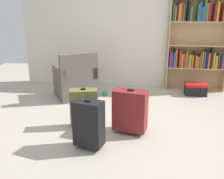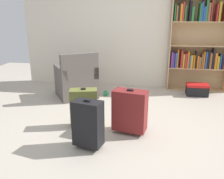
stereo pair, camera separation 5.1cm
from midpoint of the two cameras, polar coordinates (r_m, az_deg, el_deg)
name	(u,v)px [view 2 (the right image)]	position (r m, az deg, el deg)	size (l,w,h in m)	color
ground_plane	(122,127)	(3.57, 2.86, -8.84)	(8.57, 8.57, 0.00)	#B2A899
back_wall	(134,27)	(5.42, 5.39, 14.42)	(4.90, 0.10, 2.60)	beige
bookshelf	(199,44)	(5.37, 20.05, 10.16)	(1.20, 0.25, 1.89)	tan
armchair	(77,81)	(4.78, -8.07, 1.93)	(0.97, 0.97, 0.90)	#59514C
mug	(106,93)	(4.86, -1.24, -0.94)	(0.12, 0.08, 0.10)	#1E7F4C
storage_box	(197,89)	(5.16, 19.71, 0.03)	(0.43, 0.26, 0.24)	black
suitcase_olive	(84,107)	(3.50, -6.23, -4.04)	(0.42, 0.27, 0.58)	brown
suitcase_black	(88,123)	(2.93, -5.18, -7.97)	(0.38, 0.28, 0.63)	black
suitcase_dark_red	(130,111)	(3.29, 4.67, -4.97)	(0.49, 0.32, 0.63)	maroon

